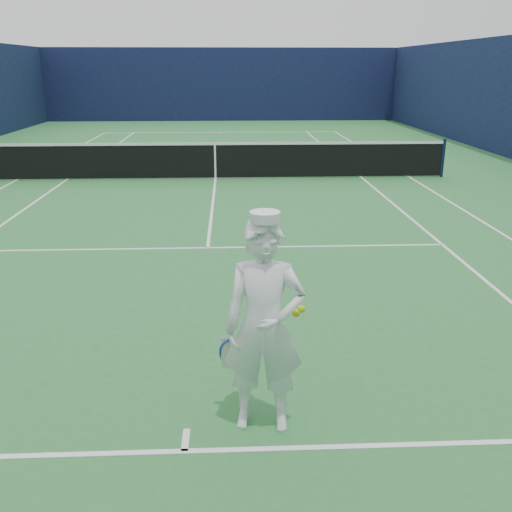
{
  "coord_description": "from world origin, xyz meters",
  "views": [
    {
      "loc": [
        0.4,
        -15.8,
        2.98
      ],
      "look_at": [
        0.67,
        -10.02,
        1.05
      ],
      "focal_mm": 40.0,
      "sensor_mm": 36.0,
      "label": 1
    }
  ],
  "objects": [
    {
      "name": "tennis_player",
      "position": [
        0.67,
        -11.52,
        0.93
      ],
      "size": [
        0.77,
        0.55,
        1.91
      ],
      "rotation": [
        0.0,
        0.0,
        -0.1
      ],
      "color": "white",
      "rests_on": "ground"
    },
    {
      "name": "court_markings",
      "position": [
        0.0,
        0.0,
        0.0
      ],
      "size": [
        11.03,
        23.83,
        0.01
      ],
      "color": "white",
      "rests_on": "ground"
    },
    {
      "name": "tennis_net",
      "position": [
        0.0,
        0.0,
        0.55
      ],
      "size": [
        12.88,
        0.09,
        1.07
      ],
      "color": "#141E4C",
      "rests_on": "ground"
    },
    {
      "name": "ground",
      "position": [
        0.0,
        0.0,
        0.0
      ],
      "size": [
        80.0,
        80.0,
        0.0
      ],
      "primitive_type": "plane",
      "color": "#2B7235",
      "rests_on": "ground"
    },
    {
      "name": "windscreen_fence",
      "position": [
        0.0,
        0.0,
        2.0
      ],
      "size": [
        20.12,
        36.12,
        4.0
      ],
      "color": "#0E1334",
      "rests_on": "ground"
    }
  ]
}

